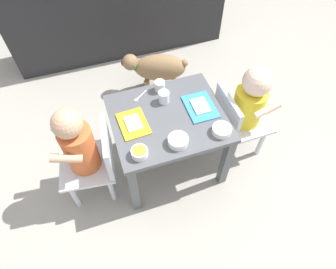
{
  "coord_description": "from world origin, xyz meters",
  "views": [
    {
      "loc": [
        -0.31,
        -0.92,
        1.59
      ],
      "look_at": [
        0.0,
        0.0,
        0.29
      ],
      "focal_mm": 31.33,
      "sensor_mm": 36.0,
      "label": 1
    }
  ],
  "objects_px": {
    "food_tray_left": "(133,124)",
    "food_tray_right": "(200,107)",
    "seated_child_right": "(247,104)",
    "dog": "(157,68)",
    "water_cup_left": "(164,98)",
    "cereal_bowl_left_side": "(222,130)",
    "seated_child_left": "(82,148)",
    "water_cup_right": "(160,87)",
    "dining_table": "(168,126)",
    "spoon_by_left_tray": "(139,97)",
    "veggie_bowl_far": "(140,152)",
    "cereal_bowl_right_side": "(178,141)"
  },
  "relations": [
    {
      "from": "food_tray_left",
      "to": "water_cup_left",
      "type": "relative_size",
      "value": 2.9
    },
    {
      "from": "water_cup_left",
      "to": "water_cup_right",
      "type": "distance_m",
      "value": 0.09
    },
    {
      "from": "seated_child_right",
      "to": "food_tray_left",
      "type": "xyz_separation_m",
      "value": [
        -0.63,
        0.03,
        0.04
      ]
    },
    {
      "from": "veggie_bowl_far",
      "to": "food_tray_right",
      "type": "bearing_deg",
      "value": 26.27
    },
    {
      "from": "spoon_by_left_tray",
      "to": "seated_child_right",
      "type": "bearing_deg",
      "value": -19.57
    },
    {
      "from": "dining_table",
      "to": "food_tray_right",
      "type": "distance_m",
      "value": 0.2
    },
    {
      "from": "seated_child_left",
      "to": "food_tray_right",
      "type": "xyz_separation_m",
      "value": [
        0.63,
        0.04,
        0.04
      ]
    },
    {
      "from": "food_tray_left",
      "to": "water_cup_right",
      "type": "xyz_separation_m",
      "value": [
        0.2,
        0.19,
        0.02
      ]
    },
    {
      "from": "water_cup_right",
      "to": "seated_child_right",
      "type": "bearing_deg",
      "value": -26.62
    },
    {
      "from": "spoon_by_left_tray",
      "to": "dog",
      "type": "bearing_deg",
      "value": 63.13
    },
    {
      "from": "water_cup_left",
      "to": "cereal_bowl_left_side",
      "type": "xyz_separation_m",
      "value": [
        0.2,
        -0.29,
        -0.01
      ]
    },
    {
      "from": "food_tray_left",
      "to": "food_tray_right",
      "type": "height_order",
      "value": "same"
    },
    {
      "from": "spoon_by_left_tray",
      "to": "water_cup_left",
      "type": "bearing_deg",
      "value": -29.88
    },
    {
      "from": "food_tray_left",
      "to": "food_tray_right",
      "type": "bearing_deg",
      "value": 0.0
    },
    {
      "from": "seated_child_left",
      "to": "cereal_bowl_left_side",
      "type": "relative_size",
      "value": 6.98
    },
    {
      "from": "seated_child_left",
      "to": "water_cup_right",
      "type": "relative_size",
      "value": 11.16
    },
    {
      "from": "seated_child_right",
      "to": "dog",
      "type": "height_order",
      "value": "seated_child_right"
    },
    {
      "from": "food_tray_right",
      "to": "water_cup_left",
      "type": "relative_size",
      "value": 3.0
    },
    {
      "from": "cereal_bowl_right_side",
      "to": "cereal_bowl_left_side",
      "type": "height_order",
      "value": "cereal_bowl_right_side"
    },
    {
      "from": "cereal_bowl_left_side",
      "to": "water_cup_left",
      "type": "bearing_deg",
      "value": 125.4
    },
    {
      "from": "water_cup_left",
      "to": "cereal_bowl_left_side",
      "type": "relative_size",
      "value": 0.69
    },
    {
      "from": "dog",
      "to": "cereal_bowl_left_side",
      "type": "bearing_deg",
      "value": -84.02
    },
    {
      "from": "dog",
      "to": "veggie_bowl_far",
      "type": "bearing_deg",
      "value": -111.75
    },
    {
      "from": "food_tray_left",
      "to": "spoon_by_left_tray",
      "type": "bearing_deg",
      "value": 66.09
    },
    {
      "from": "food_tray_right",
      "to": "veggie_bowl_far",
      "type": "relative_size",
      "value": 2.48
    },
    {
      "from": "seated_child_right",
      "to": "veggie_bowl_far",
      "type": "xyz_separation_m",
      "value": [
        -0.65,
        -0.16,
        0.06
      ]
    },
    {
      "from": "food_tray_left",
      "to": "cereal_bowl_left_side",
      "type": "relative_size",
      "value": 2.0
    },
    {
      "from": "dog",
      "to": "water_cup_left",
      "type": "height_order",
      "value": "water_cup_left"
    },
    {
      "from": "spoon_by_left_tray",
      "to": "cereal_bowl_left_side",
      "type": "bearing_deg",
      "value": -47.72
    },
    {
      "from": "dining_table",
      "to": "water_cup_left",
      "type": "distance_m",
      "value": 0.15
    },
    {
      "from": "food_tray_right",
      "to": "cereal_bowl_right_side",
      "type": "relative_size",
      "value": 2.01
    },
    {
      "from": "food_tray_left",
      "to": "cereal_bowl_right_side",
      "type": "bearing_deg",
      "value": -45.9
    },
    {
      "from": "dining_table",
      "to": "cereal_bowl_right_side",
      "type": "relative_size",
      "value": 5.91
    },
    {
      "from": "seated_child_left",
      "to": "cereal_bowl_left_side",
      "type": "bearing_deg",
      "value": -12.53
    },
    {
      "from": "veggie_bowl_far",
      "to": "dog",
      "type": "bearing_deg",
      "value": 68.25
    },
    {
      "from": "food_tray_left",
      "to": "cereal_bowl_left_side",
      "type": "height_order",
      "value": "cereal_bowl_left_side"
    },
    {
      "from": "water_cup_left",
      "to": "water_cup_right",
      "type": "relative_size",
      "value": 1.1
    },
    {
      "from": "dining_table",
      "to": "water_cup_right",
      "type": "relative_size",
      "value": 9.73
    },
    {
      "from": "seated_child_left",
      "to": "water_cup_left",
      "type": "xyz_separation_m",
      "value": [
        0.46,
        0.14,
        0.06
      ]
    },
    {
      "from": "water_cup_right",
      "to": "veggie_bowl_far",
      "type": "xyz_separation_m",
      "value": [
        -0.22,
        -0.38,
        -0.01
      ]
    },
    {
      "from": "food_tray_right",
      "to": "veggie_bowl_far",
      "type": "bearing_deg",
      "value": -153.73
    },
    {
      "from": "dining_table",
      "to": "spoon_by_left_tray",
      "type": "distance_m",
      "value": 0.22
    },
    {
      "from": "cereal_bowl_right_side",
      "to": "spoon_by_left_tray",
      "type": "height_order",
      "value": "cereal_bowl_right_side"
    },
    {
      "from": "dining_table",
      "to": "water_cup_right",
      "type": "distance_m",
      "value": 0.22
    },
    {
      "from": "seated_child_left",
      "to": "seated_child_right",
      "type": "xyz_separation_m",
      "value": [
        0.9,
        0.01,
        -0.01
      ]
    },
    {
      "from": "food_tray_left",
      "to": "cereal_bowl_left_side",
      "type": "xyz_separation_m",
      "value": [
        0.4,
        -0.18,
        0.01
      ]
    },
    {
      "from": "water_cup_left",
      "to": "cereal_bowl_left_side",
      "type": "height_order",
      "value": "water_cup_left"
    },
    {
      "from": "water_cup_left",
      "to": "water_cup_right",
      "type": "bearing_deg",
      "value": 86.77
    },
    {
      "from": "dog",
      "to": "food_tray_left",
      "type": "xyz_separation_m",
      "value": [
        -0.31,
        -0.64,
        0.24
      ]
    },
    {
      "from": "seated_child_right",
      "to": "water_cup_right",
      "type": "xyz_separation_m",
      "value": [
        -0.43,
        0.22,
        0.06
      ]
    }
  ]
}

